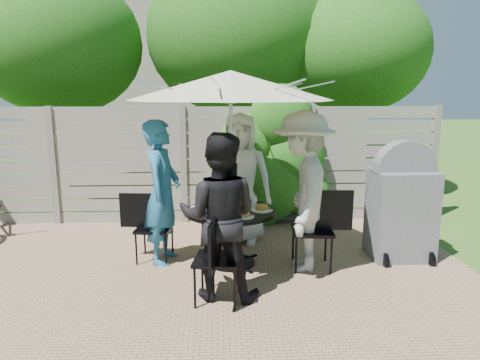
{
  "coord_description": "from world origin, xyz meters",
  "views": [
    {
      "loc": [
        0.56,
        -3.64,
        2.03
      ],
      "look_at": [
        0.81,
        1.43,
        1.0
      ],
      "focal_mm": 32.0,
      "sensor_mm": 36.0,
      "label": 1
    }
  ],
  "objects_px": {
    "patio_table": "(231,226)",
    "bbq_grill": "(401,206)",
    "plate_extra": "(243,215)",
    "person_front": "(219,217)",
    "chair_front": "(217,277)",
    "chair_left": "(154,241)",
    "plate_left": "(201,206)",
    "person_right": "(303,192)",
    "glass_back": "(226,198)",
    "coffee_cup": "(242,200)",
    "syrup_jug": "(227,202)",
    "umbrella": "(231,86)",
    "glass_left": "(208,205)",
    "plate_right": "(262,208)",
    "glass_right": "(254,202)",
    "plate_front": "(227,216)",
    "person_left": "(162,193)",
    "plate_back": "(235,200)",
    "chair_right": "(313,245)",
    "person_back": "(240,179)",
    "chair_back": "(241,220)"
  },
  "relations": [
    {
      "from": "patio_table",
      "to": "bbq_grill",
      "type": "relative_size",
      "value": 0.82
    },
    {
      "from": "plate_extra",
      "to": "person_front",
      "type": "bearing_deg",
      "value": -118.55
    },
    {
      "from": "person_front",
      "to": "chair_front",
      "type": "bearing_deg",
      "value": 90.14
    },
    {
      "from": "chair_left",
      "to": "plate_left",
      "type": "relative_size",
      "value": 3.29
    },
    {
      "from": "person_right",
      "to": "glass_back",
      "type": "distance_m",
      "value": 0.98
    },
    {
      "from": "coffee_cup",
      "to": "bbq_grill",
      "type": "height_order",
      "value": "bbq_grill"
    },
    {
      "from": "plate_left",
      "to": "syrup_jug",
      "type": "distance_m",
      "value": 0.31
    },
    {
      "from": "chair_front",
      "to": "chair_left",
      "type": "bearing_deg",
      "value": 43.74
    },
    {
      "from": "umbrella",
      "to": "glass_back",
      "type": "distance_m",
      "value": 1.38
    },
    {
      "from": "umbrella",
      "to": "person_front",
      "type": "distance_m",
      "value": 1.53
    },
    {
      "from": "plate_extra",
      "to": "glass_left",
      "type": "height_order",
      "value": "glass_left"
    },
    {
      "from": "chair_front",
      "to": "plate_left",
      "type": "distance_m",
      "value": 1.12
    },
    {
      "from": "glass_left",
      "to": "syrup_jug",
      "type": "xyz_separation_m",
      "value": [
        0.22,
        0.12,
        0.01
      ]
    },
    {
      "from": "plate_left",
      "to": "plate_right",
      "type": "distance_m",
      "value": 0.72
    },
    {
      "from": "glass_right",
      "to": "coffee_cup",
      "type": "relative_size",
      "value": 1.17
    },
    {
      "from": "plate_front",
      "to": "plate_extra",
      "type": "relative_size",
      "value": 1.08
    },
    {
      "from": "chair_left",
      "to": "glass_right",
      "type": "xyz_separation_m",
      "value": [
        1.22,
        -0.1,
        0.5
      ]
    },
    {
      "from": "chair_left",
      "to": "chair_front",
      "type": "bearing_deg",
      "value": -48.41
    },
    {
      "from": "bbq_grill",
      "to": "coffee_cup",
      "type": "bearing_deg",
      "value": 176.63
    },
    {
      "from": "chair_left",
      "to": "chair_front",
      "type": "xyz_separation_m",
      "value": [
        0.79,
        -1.11,
        0.02
      ]
    },
    {
      "from": "chair_front",
      "to": "bbq_grill",
      "type": "relative_size",
      "value": 0.61
    },
    {
      "from": "bbq_grill",
      "to": "umbrella",
      "type": "bearing_deg",
      "value": -177.74
    },
    {
      "from": "chair_left",
      "to": "person_right",
      "type": "distance_m",
      "value": 1.92
    },
    {
      "from": "glass_back",
      "to": "plate_left",
      "type": "bearing_deg",
      "value": -144.29
    },
    {
      "from": "umbrella",
      "to": "person_left",
      "type": "bearing_deg",
      "value": 170.21
    },
    {
      "from": "plate_back",
      "to": "syrup_jug",
      "type": "height_order",
      "value": "syrup_jug"
    },
    {
      "from": "umbrella",
      "to": "person_right",
      "type": "bearing_deg",
      "value": -9.79
    },
    {
      "from": "chair_right",
      "to": "plate_right",
      "type": "xyz_separation_m",
      "value": [
        -0.6,
        0.1,
        0.43
      ]
    },
    {
      "from": "person_back",
      "to": "plate_right",
      "type": "relative_size",
      "value": 6.89
    },
    {
      "from": "chair_back",
      "to": "person_back",
      "type": "height_order",
      "value": "person_back"
    },
    {
      "from": "plate_right",
      "to": "syrup_jug",
      "type": "bearing_deg",
      "value": 163.42
    },
    {
      "from": "glass_back",
      "to": "bbq_grill",
      "type": "height_order",
      "value": "bbq_grill"
    },
    {
      "from": "umbrella",
      "to": "chair_back",
      "type": "height_order",
      "value": "umbrella"
    },
    {
      "from": "person_left",
      "to": "coffee_cup",
      "type": "height_order",
      "value": "person_left"
    },
    {
      "from": "plate_left",
      "to": "bbq_grill",
      "type": "bearing_deg",
      "value": 1.18
    },
    {
      "from": "chair_right",
      "to": "glass_right",
      "type": "height_order",
      "value": "chair_right"
    },
    {
      "from": "person_front",
      "to": "person_right",
      "type": "distance_m",
      "value": 1.18
    },
    {
      "from": "person_left",
      "to": "person_right",
      "type": "xyz_separation_m",
      "value": [
        1.64,
        -0.28,
        0.06
      ]
    },
    {
      "from": "chair_back",
      "to": "chair_left",
      "type": "distance_m",
      "value": 1.37
    },
    {
      "from": "patio_table",
      "to": "plate_right",
      "type": "bearing_deg",
      "value": -9.79
    },
    {
      "from": "chair_front",
      "to": "person_right",
      "type": "xyz_separation_m",
      "value": [
        0.98,
        0.81,
        0.65
      ]
    },
    {
      "from": "person_right",
      "to": "plate_front",
      "type": "bearing_deg",
      "value": -66.55
    },
    {
      "from": "person_front",
      "to": "plate_front",
      "type": "distance_m",
      "value": 0.49
    },
    {
      "from": "chair_left",
      "to": "plate_left",
      "type": "height_order",
      "value": "chair_left"
    },
    {
      "from": "chair_left",
      "to": "chair_front",
      "type": "distance_m",
      "value": 1.36
    },
    {
      "from": "chair_left",
      "to": "syrup_jug",
      "type": "distance_m",
      "value": 1.04
    },
    {
      "from": "plate_left",
      "to": "bbq_grill",
      "type": "relative_size",
      "value": 0.18
    },
    {
      "from": "chair_right",
      "to": "plate_back",
      "type": "relative_size",
      "value": 3.66
    },
    {
      "from": "plate_back",
      "to": "person_back",
      "type": "bearing_deg",
      "value": 80.21
    },
    {
      "from": "umbrella",
      "to": "coffee_cup",
      "type": "height_order",
      "value": "umbrella"
    }
  ]
}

